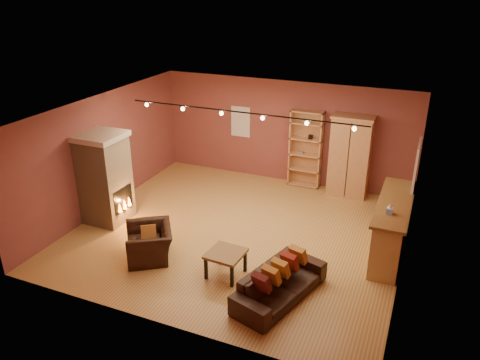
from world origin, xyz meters
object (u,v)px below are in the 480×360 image
at_px(bar_counter, 391,227).
at_px(coffee_table, 226,256).
at_px(loveseat, 280,279).
at_px(fireplace, 105,178).
at_px(armchair, 149,238).
at_px(armoire, 350,156).
at_px(bookcase, 306,148).

bearing_deg(bar_counter, coffee_table, -143.50).
xyz_separation_m(bar_counter, loveseat, (-1.60, -2.30, -0.19)).
relative_size(fireplace, bar_counter, 0.86).
relative_size(bar_counter, coffee_table, 3.49).
relative_size(bar_counter, armchair, 2.02).
xyz_separation_m(bar_counter, armchair, (-4.46, -2.07, -0.15)).
bearing_deg(bar_counter, armoire, 118.49).
bearing_deg(fireplace, bar_counter, 9.71).
distance_m(fireplace, armchair, 2.14).
bearing_deg(armchair, bar_counter, 80.11).
relative_size(armchair, coffee_table, 1.73).
relative_size(armoire, coffee_table, 3.03).
distance_m(bar_counter, coffee_table, 3.45).
bearing_deg(bar_counter, bookcase, 133.76).
distance_m(bar_counter, armchair, 4.92).
relative_size(fireplace, armchair, 1.75).
distance_m(armoire, coffee_table, 4.82).
xyz_separation_m(armoire, loveseat, (-0.24, -4.81, -0.67)).
xyz_separation_m(armchair, coffee_table, (1.69, 0.02, -0.02)).
xyz_separation_m(bookcase, armoire, (1.19, -0.16, 0.00)).
bearing_deg(coffee_table, armchair, -179.25).
bearing_deg(coffee_table, bar_counter, 36.50).
bearing_deg(armchair, coffee_table, 55.92).
relative_size(armoire, loveseat, 1.04).
xyz_separation_m(loveseat, coffee_table, (-1.17, 0.25, 0.03)).
xyz_separation_m(armoire, bar_counter, (1.36, -2.51, -0.48)).
distance_m(bookcase, armchair, 5.15).
xyz_separation_m(armoire, coffee_table, (-1.41, -4.56, -0.64)).
bearing_deg(bar_counter, fireplace, -170.29).
height_order(armoire, loveseat, armoire).
bearing_deg(armoire, bar_counter, -61.51).
bearing_deg(bookcase, loveseat, -79.14).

